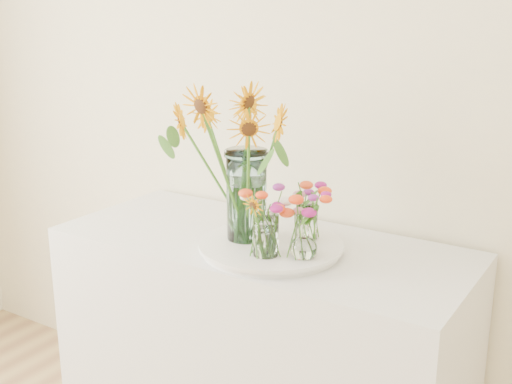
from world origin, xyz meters
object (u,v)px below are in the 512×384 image
counter (260,360)px  small_vase_a (266,236)px  small_vase_b (304,240)px  mason_jar (246,195)px  small_vase_c (307,222)px  tray (271,248)px

counter → small_vase_a: small_vase_a is taller
small_vase_a → small_vase_b: small_vase_a is taller
mason_jar → small_vase_a: size_ratio=2.25×
small_vase_b → small_vase_c: small_vase_c is taller
tray → mason_jar: 0.19m
small_vase_b → small_vase_a: bearing=-155.8°
tray → small_vase_c: bearing=52.7°
tray → mason_jar: mason_jar is taller
small_vase_c → small_vase_a: bearing=-99.5°
counter → small_vase_c: small_vase_c is taller
counter → mason_jar: 0.63m
tray → small_vase_a: bearing=-67.4°
counter → tray: tray is taller
small_vase_a → small_vase_b: 0.11m
small_vase_b → small_vase_c: size_ratio=0.98×
tray → small_vase_a: small_vase_a is taller
small_vase_a → small_vase_b: (0.10, 0.05, -0.01)m
tray → small_vase_c: 0.14m
tray → small_vase_a: (0.04, -0.10, 0.08)m
small_vase_a → small_vase_b: bearing=24.2°
mason_jar → small_vase_c: mason_jar is taller
mason_jar → small_vase_a: bearing=-36.1°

